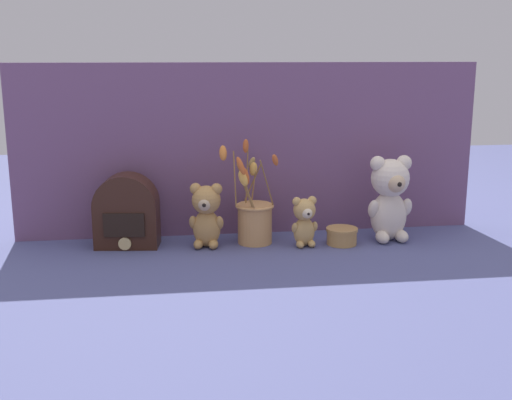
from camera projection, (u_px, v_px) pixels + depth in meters
ground_plane at (257, 247)px, 1.96m from camera, size 4.00×4.00×0.00m
backdrop_wall at (250, 150)px, 2.06m from camera, size 1.49×0.02×0.55m
teddy_bear_large at (390, 197)px, 2.00m from camera, size 0.15×0.14×0.27m
teddy_bear_medium at (206, 214)px, 1.94m from camera, size 0.11×0.10×0.20m
teddy_bear_small at (304, 221)px, 1.95m from camera, size 0.08×0.08×0.15m
flower_vase at (253, 216)px, 1.98m from camera, size 0.18×0.17×0.32m
vintage_radio at (127, 213)px, 1.95m from camera, size 0.20×0.12×0.23m
decorative_tin_tall at (342, 236)px, 1.98m from camera, size 0.10×0.10×0.05m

